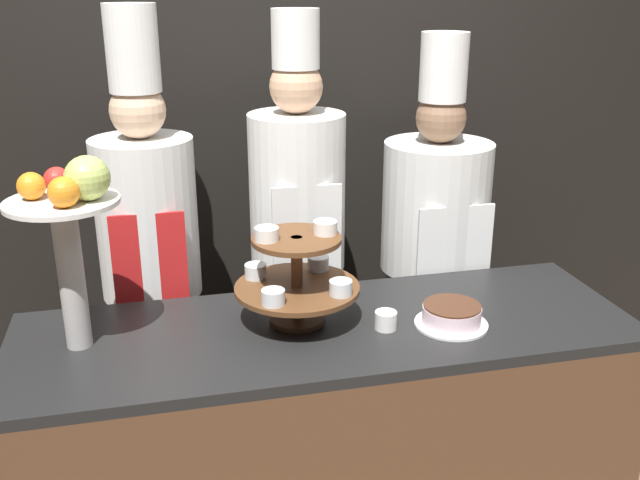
% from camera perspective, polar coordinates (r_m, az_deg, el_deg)
% --- Properties ---
extents(wall_back, '(10.00, 0.06, 2.80)m').
position_cam_1_polar(wall_back, '(2.96, -3.79, 10.40)').
color(wall_back, black).
rests_on(wall_back, ground_plane).
extents(buffet_counter, '(1.94, 0.64, 0.88)m').
position_cam_1_polar(buffet_counter, '(2.47, 0.56, -15.96)').
color(buffet_counter, brown).
rests_on(buffet_counter, ground_plane).
extents(tiered_stand, '(0.39, 0.39, 0.32)m').
position_cam_1_polar(tiered_stand, '(2.21, -1.86, -2.83)').
color(tiered_stand, brown).
rests_on(tiered_stand, buffet_counter).
extents(fruit_pedestal, '(0.31, 0.31, 0.57)m').
position_cam_1_polar(fruit_pedestal, '(2.09, -19.39, 1.63)').
color(fruit_pedestal, '#B2ADA8').
rests_on(fruit_pedestal, buffet_counter).
extents(cake_round, '(0.23, 0.23, 0.07)m').
position_cam_1_polar(cake_round, '(2.27, 10.49, -5.96)').
color(cake_round, white).
rests_on(cake_round, buffet_counter).
extents(cup_white, '(0.07, 0.07, 0.06)m').
position_cam_1_polar(cup_white, '(2.22, 5.29, -6.41)').
color(cup_white, white).
rests_on(cup_white, buffet_counter).
extents(chef_left, '(0.36, 0.36, 1.83)m').
position_cam_1_polar(chef_left, '(2.65, -13.46, -0.75)').
color(chef_left, '#28282D').
rests_on(chef_left, ground_plane).
extents(chef_center_left, '(0.35, 0.35, 1.81)m').
position_cam_1_polar(chef_center_left, '(2.69, -1.79, 0.64)').
color(chef_center_left, '#38332D').
rests_on(chef_center_left, ground_plane).
extents(chef_center_right, '(0.42, 0.42, 1.72)m').
position_cam_1_polar(chef_center_right, '(2.87, 9.09, -0.23)').
color(chef_center_right, black).
rests_on(chef_center_right, ground_plane).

